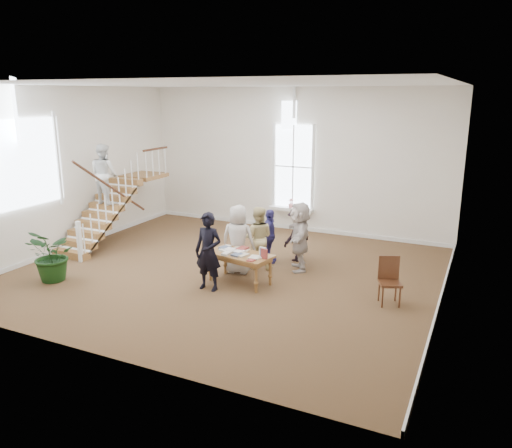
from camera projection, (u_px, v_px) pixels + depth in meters
The scene contains 12 objects.
ground at pixel (227, 272), 12.38m from camera, with size 10.00×10.00×0.00m, color #4D351E.
room_shell at pixel (292, 218), 16.12m from camera, with size 10.49×10.00×10.00m.
staircase at pixel (107, 189), 14.41m from camera, with size 1.10×4.10×2.92m.
library_table at pixel (239, 256), 11.54m from camera, with size 1.64×1.02×0.78m.
police_officer at pixel (208, 252), 11.08m from camera, with size 0.65×0.43×1.78m, color black.
elderly_woman at pixel (238, 239), 12.14m from camera, with size 0.83×0.54×1.70m, color beige.
person_yellow at pixel (258, 238), 12.47m from camera, with size 0.77×0.60×1.59m, color #D8C587.
woman_cluster_a at pixel (270, 236), 12.93m from camera, with size 0.83×0.35×1.42m, color navy.
woman_cluster_b at pixel (297, 234), 13.07m from camera, with size 0.92×0.53×1.43m, color black.
woman_cluster_c at pixel (300, 236), 12.34m from camera, with size 1.61×0.51×1.74m, color beige.
floor_plant at pixel (53, 255), 11.65m from camera, with size 1.15×0.99×1.27m, color #133410.
side_chair at pixel (389, 277), 10.43m from camera, with size 0.57×0.57×1.01m.
Camera 1 is at (5.60, -10.26, 4.30)m, focal length 35.00 mm.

